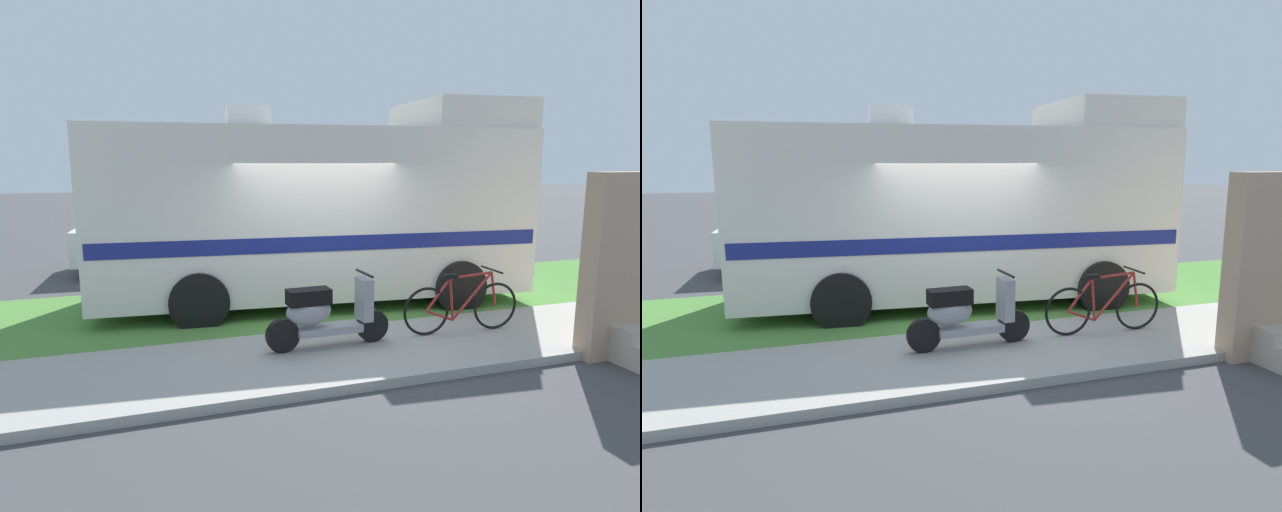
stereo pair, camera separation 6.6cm
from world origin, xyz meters
TOP-DOWN VIEW (x-y plane):
  - ground_plane at (0.00, 0.00)m, footprint 80.00×80.00m
  - sidewalk at (0.00, -1.20)m, footprint 24.00×2.00m
  - grass_strip at (0.00, 1.50)m, footprint 24.00×3.40m
  - motorhome_rv at (0.42, 1.65)m, footprint 7.48×3.19m
  - scooter at (-0.37, -0.98)m, footprint 1.70×0.50m
  - bicycle at (1.69, -1.00)m, footprint 1.78×0.52m
  - pickup_truck_near at (-0.72, 5.58)m, footprint 5.45×2.52m
  - pickup_truck_far at (7.06, 9.75)m, footprint 5.71×2.31m
  - bottle_green at (4.24, -0.71)m, footprint 0.07×0.07m

SIDE VIEW (x-z plane):
  - ground_plane at x=0.00m, z-range 0.00..0.00m
  - grass_strip at x=0.00m, z-range 0.00..0.08m
  - sidewalk at x=0.00m, z-range 0.00..0.12m
  - bottle_green at x=4.24m, z-range 0.10..0.33m
  - bicycle at x=1.69m, z-range 0.06..0.96m
  - scooter at x=-0.37m, z-range 0.09..1.06m
  - pickup_truck_near at x=-0.72m, z-range 0.06..1.88m
  - pickup_truck_far at x=7.06m, z-range 0.06..1.88m
  - motorhome_rv at x=0.42m, z-range -0.08..3.48m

